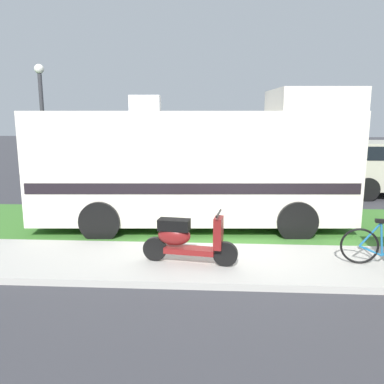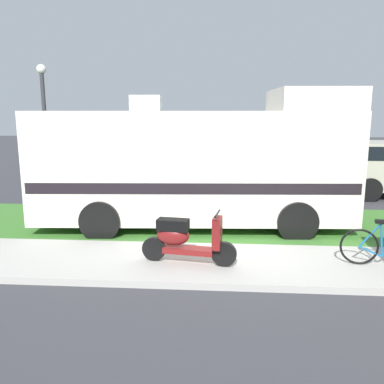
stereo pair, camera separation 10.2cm
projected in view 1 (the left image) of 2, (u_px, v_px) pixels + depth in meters
ground_plane at (219, 246)px, 8.47m from camera, size 80.00×80.00×0.00m
sidewalk at (219, 264)px, 7.29m from camera, size 24.00×2.00×0.12m
grass_strip at (218, 224)px, 9.94m from camera, size 24.00×3.40×0.08m
motorhome_rv at (197, 164)px, 9.58m from camera, size 7.51×2.83×3.32m
scooter at (186, 239)px, 7.09m from camera, size 1.73×0.56×0.97m
pickup_truck_far at (124, 156)px, 17.37m from camera, size 5.49×2.13×1.74m
street_lamp_post at (43, 121)px, 11.81m from camera, size 0.28×0.28×4.17m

